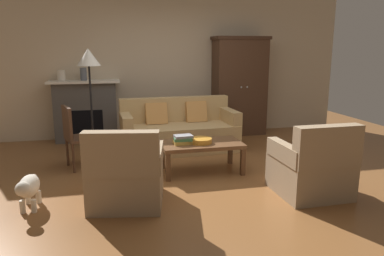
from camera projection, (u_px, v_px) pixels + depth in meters
name	position (u px, v px, depth m)	size (l,w,h in m)	color
ground_plane	(197.00, 175.00, 4.87)	(9.60, 9.60, 0.00)	brown
back_wall	(166.00, 63.00, 7.00)	(7.20, 0.10, 2.80)	beige
fireplace	(86.00, 110.00, 6.60)	(1.26, 0.48, 1.12)	#4C4947
armoire	(239.00, 86.00, 7.08)	(1.06, 0.57, 1.91)	#472D1E
couch	(179.00, 131.00, 6.05)	(1.95, 0.93, 0.86)	tan
coffee_table	(201.00, 146.00, 4.92)	(1.10, 0.60, 0.42)	brown
fruit_bowl	(201.00, 141.00, 4.87)	(0.30, 0.30, 0.07)	orange
book_stack	(183.00, 140.00, 4.82)	(0.26, 0.19, 0.12)	gold
mantel_vase_cream	(61.00, 75.00, 6.36)	(0.14, 0.14, 0.19)	beige
mantel_vase_slate	(83.00, 74.00, 6.44)	(0.12, 0.12, 0.23)	#565B66
armchair_near_left	(126.00, 177.00, 3.88)	(0.90, 0.90, 0.88)	#997F60
armchair_near_right	(312.00, 169.00, 4.14)	(0.79, 0.78, 0.88)	#997F60
side_chair_wooden	(76.00, 133.00, 5.05)	(0.55, 0.55, 0.90)	#472D1E
floor_lamp	(89.00, 64.00, 5.45)	(0.36, 0.36, 1.68)	black
dog	(29.00, 187.00, 3.77)	(0.21, 0.57, 0.39)	beige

